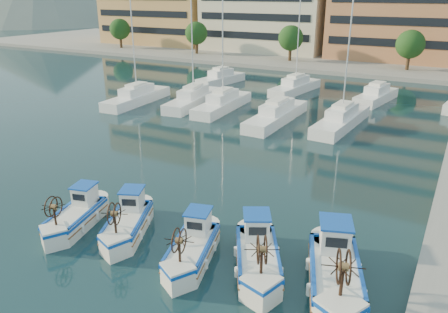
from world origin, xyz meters
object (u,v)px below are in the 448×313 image
fishing_boat_b (128,221)px  fishing_boat_c (193,246)px  fishing_boat_a (77,214)px  fishing_boat_e (335,270)px  fishing_boat_d (258,254)px

fishing_boat_b → fishing_boat_c: (4.02, -0.35, 0.00)m
fishing_boat_a → fishing_boat_e: size_ratio=0.80×
fishing_boat_d → fishing_boat_e: (3.24, 0.36, 0.09)m
fishing_boat_a → fishing_boat_c: (6.74, 0.40, 0.02)m
fishing_boat_a → fishing_boat_c: 6.75m
fishing_boat_b → fishing_boat_c: fishing_boat_c is taller
fishing_boat_c → fishing_boat_d: size_ratio=0.92×
fishing_boat_b → fishing_boat_e: size_ratio=0.83×
fishing_boat_e → fishing_boat_c: bearing=170.7°
fishing_boat_d → fishing_boat_e: size_ratio=0.89×
fishing_boat_b → fishing_boat_e: (10.06, 0.77, 0.15)m
fishing_boat_d → fishing_boat_a: bearing=158.1°
fishing_boat_b → fishing_boat_c: 4.04m
fishing_boat_a → fishing_boat_e: bearing=-7.9°
fishing_boat_a → fishing_boat_d: (9.54, 1.16, 0.08)m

